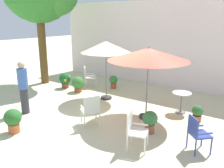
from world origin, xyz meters
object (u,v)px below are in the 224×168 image
at_px(cafe_table_0, 182,99).
at_px(potted_plant_5, 113,81).
at_px(patio_umbrella_0, 106,47).
at_px(patio_chair_1, 88,76).
at_px(standing_person, 23,87).
at_px(patio_umbrella_1, 148,55).
at_px(potted_plant_4, 197,113).
at_px(patio_chair_3, 197,132).
at_px(potted_plant_1, 65,79).
at_px(potted_plant_3, 150,120).
at_px(potted_plant_2, 13,119).
at_px(patio_chair_0, 134,128).
at_px(patio_chair_2, 91,109).
at_px(potted_plant_0, 78,84).

height_order(cafe_table_0, potted_plant_5, cafe_table_0).
distance_m(patio_umbrella_0, patio_chair_1, 2.39).
relative_size(patio_chair_1, standing_person, 0.55).
xyz_separation_m(patio_umbrella_1, potted_plant_4, (1.41, 0.70, -1.76)).
relative_size(patio_chair_3, potted_plant_1, 1.26).
relative_size(patio_umbrella_1, potted_plant_3, 3.87).
height_order(patio_umbrella_0, potted_plant_1, patio_umbrella_0).
xyz_separation_m(patio_umbrella_1, standing_person, (-3.49, -2.00, -1.12)).
relative_size(cafe_table_0, potted_plant_2, 1.02).
xyz_separation_m(patio_umbrella_0, patio_chair_0, (2.81, -2.60, -1.49)).
distance_m(patio_chair_2, potted_plant_0, 3.48).
height_order(potted_plant_2, potted_plant_3, potted_plant_2).
height_order(patio_umbrella_1, patio_chair_0, patio_umbrella_1).
distance_m(patio_chair_1, potted_plant_3, 5.06).
bearing_deg(patio_umbrella_0, standing_person, -115.64).
height_order(patio_chair_3, potted_plant_4, patio_chair_3).
xyz_separation_m(patio_umbrella_0, patio_umbrella_1, (2.17, -0.76, -0.00)).
distance_m(patio_chair_3, potted_plant_0, 5.93).
relative_size(patio_chair_0, potted_plant_4, 1.89).
bearing_deg(cafe_table_0, patio_umbrella_1, -125.22).
xyz_separation_m(patio_chair_3, potted_plant_2, (-4.41, -1.96, -0.12)).
height_order(patio_chair_2, patio_chair_3, patio_chair_2).
distance_m(patio_chair_0, potted_plant_3, 1.00).
distance_m(patio_chair_0, potted_plant_4, 2.67).
height_order(potted_plant_0, potted_plant_2, potted_plant_2).
bearing_deg(potted_plant_0, potted_plant_3, -20.99).
distance_m(patio_umbrella_1, patio_chair_3, 2.67).
height_order(patio_umbrella_1, patio_chair_1, patio_umbrella_1).
xyz_separation_m(potted_plant_0, potted_plant_2, (1.21, -3.84, 0.02)).
distance_m(potted_plant_1, potted_plant_5, 2.22).
xyz_separation_m(cafe_table_0, potted_plant_0, (-4.48, -0.29, -0.12)).
height_order(patio_umbrella_0, potted_plant_5, patio_umbrella_0).
bearing_deg(patio_chair_1, cafe_table_0, -6.55).
relative_size(potted_plant_0, standing_person, 0.38).
bearing_deg(potted_plant_3, patio_chair_1, 150.87).
xyz_separation_m(patio_chair_3, potted_plant_3, (-1.33, 0.23, -0.14)).
height_order(patio_chair_1, potted_plant_0, patio_chair_1).
height_order(potted_plant_2, potted_plant_5, potted_plant_2).
relative_size(patio_umbrella_1, patio_chair_2, 2.62).
height_order(patio_umbrella_1, potted_plant_4, patio_umbrella_1).
bearing_deg(standing_person, patio_chair_3, 9.56).
bearing_deg(patio_chair_0, potted_plant_3, 94.12).
distance_m(potted_plant_2, potted_plant_3, 3.78).
bearing_deg(potted_plant_5, potted_plant_4, -18.83).
xyz_separation_m(potted_plant_1, potted_plant_5, (1.84, 1.23, -0.06)).
bearing_deg(patio_chair_0, standing_person, -177.82).
height_order(potted_plant_0, potted_plant_5, potted_plant_0).
relative_size(cafe_table_0, potted_plant_5, 1.18).
relative_size(patio_chair_0, potted_plant_5, 1.61).
xyz_separation_m(patio_chair_1, patio_chair_3, (5.75, -2.69, -0.04)).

